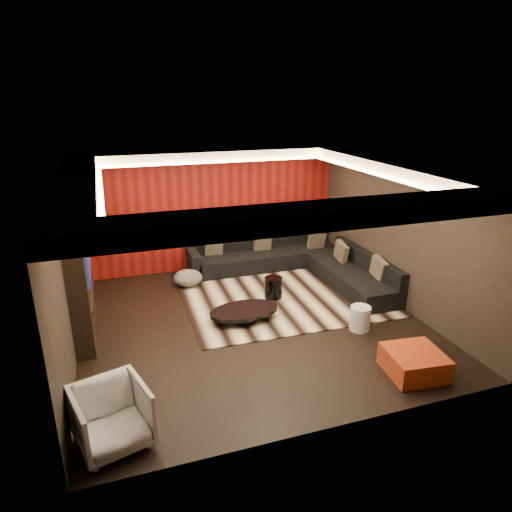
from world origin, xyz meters
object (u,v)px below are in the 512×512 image
object	(u,v)px
white_side_table	(360,318)
orange_ottoman	(414,363)
coffee_table	(244,314)
sectional_sofa	(298,264)
armchair	(112,417)
drum_stool	(273,287)

from	to	relation	value
white_side_table	orange_ottoman	size ratio (longest dim) A/B	0.56
coffee_table	sectional_sofa	bearing A→B (deg)	44.16
armchair	sectional_sofa	size ratio (longest dim) A/B	0.23
coffee_table	white_side_table	distance (m)	2.08
white_side_table	orange_ottoman	bearing A→B (deg)	-87.21
coffee_table	white_side_table	size ratio (longest dim) A/B	2.95
white_side_table	armchair	size ratio (longest dim) A/B	0.53
drum_stool	armchair	bearing A→B (deg)	-135.04
drum_stool	white_side_table	world-z (taller)	drum_stool
armchair	sectional_sofa	xyz separation A→B (m)	(4.23, 4.27, -0.12)
orange_ottoman	armchair	distance (m)	4.31
drum_stool	armchair	size ratio (longest dim) A/B	0.51
coffee_table	drum_stool	world-z (taller)	drum_stool
coffee_table	orange_ottoman	bearing A→B (deg)	-51.45
drum_stool	orange_ottoman	size ratio (longest dim) A/B	0.54
white_side_table	armchair	distance (m)	4.51
orange_ottoman	armchair	world-z (taller)	armchair
coffee_table	armchair	bearing A→B (deg)	-133.93
white_side_table	orange_ottoman	distance (m)	1.44
armchair	sectional_sofa	world-z (taller)	armchair
armchair	coffee_table	bearing A→B (deg)	30.40
white_side_table	armchair	bearing A→B (deg)	-160.25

